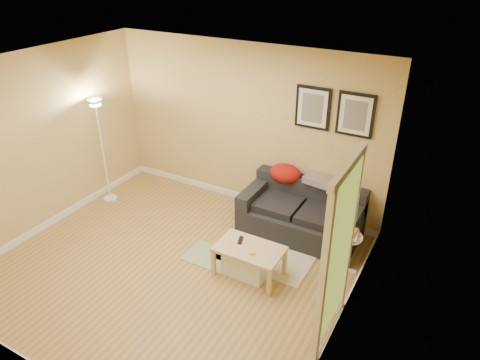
{
  "coord_description": "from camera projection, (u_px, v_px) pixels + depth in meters",
  "views": [
    {
      "loc": [
        3.04,
        -3.6,
        3.77
      ],
      "look_at": [
        0.55,
        0.85,
        1.05
      ],
      "focal_mm": 32.79,
      "sensor_mm": 36.0,
      "label": 1
    }
  ],
  "objects": [
    {
      "name": "floor",
      "position": [
        173.0,
        266.0,
        5.86
      ],
      "size": [
        4.5,
        4.5,
        0.0
      ],
      "primitive_type": "plane",
      "color": "#AA8649",
      "rests_on": "ground"
    },
    {
      "name": "ceiling",
      "position": [
        156.0,
        72.0,
        4.63
      ],
      "size": [
        4.5,
        4.5,
        0.0
      ],
      "primitive_type": "plane",
      "rotation": [
        3.14,
        0.0,
        0.0
      ],
      "color": "white",
      "rests_on": "wall_back"
    },
    {
      "name": "wall_back",
      "position": [
        245.0,
        127.0,
        6.79
      ],
      "size": [
        4.5,
        0.0,
        4.5
      ],
      "primitive_type": "plane",
      "rotation": [
        1.57,
        0.0,
        0.0
      ],
      "color": "tan",
      "rests_on": "ground"
    },
    {
      "name": "wall_front",
      "position": [
        19.0,
        277.0,
        3.7
      ],
      "size": [
        4.5,
        0.0,
        4.5
      ],
      "primitive_type": "plane",
      "rotation": [
        -1.57,
        0.0,
        0.0
      ],
      "color": "tan",
      "rests_on": "ground"
    },
    {
      "name": "wall_left",
      "position": [
        39.0,
        144.0,
        6.21
      ],
      "size": [
        0.0,
        4.0,
        4.0
      ],
      "primitive_type": "plane",
      "rotation": [
        1.57,
        0.0,
        1.57
      ],
      "color": "tan",
      "rests_on": "ground"
    },
    {
      "name": "wall_right",
      "position": [
        349.0,
        233.0,
        4.28
      ],
      "size": [
        0.0,
        4.0,
        4.0
      ],
      "primitive_type": "plane",
      "rotation": [
        1.57,
        0.0,
        -1.57
      ],
      "color": "tan",
      "rests_on": "ground"
    },
    {
      "name": "baseboard_back",
      "position": [
        244.0,
        197.0,
        7.37
      ],
      "size": [
        4.5,
        0.02,
        0.1
      ],
      "primitive_type": "cube",
      "color": "white",
      "rests_on": "ground"
    },
    {
      "name": "baseboard_left",
      "position": [
        57.0,
        218.0,
        6.8
      ],
      "size": [
        0.02,
        4.0,
        0.1
      ],
      "primitive_type": "cube",
      "color": "white",
      "rests_on": "ground"
    },
    {
      "name": "baseboard_right",
      "position": [
        335.0,
        325.0,
        4.87
      ],
      "size": [
        0.02,
        4.0,
        0.1
      ],
      "primitive_type": "cube",
      "color": "white",
      "rests_on": "ground"
    },
    {
      "name": "sofa",
      "position": [
        301.0,
        212.0,
        6.35
      ],
      "size": [
        1.7,
        0.9,
        0.75
      ],
      "primitive_type": null,
      "color": "black",
      "rests_on": "ground"
    },
    {
      "name": "red_throw",
      "position": [
        285.0,
        173.0,
        6.56
      ],
      "size": [
        0.48,
        0.36,
        0.28
      ],
      "primitive_type": null,
      "color": "#A71A0F",
      "rests_on": "sofa"
    },
    {
      "name": "plaid_throw",
      "position": [
        319.0,
        180.0,
        6.34
      ],
      "size": [
        0.45,
        0.32,
        0.1
      ],
      "primitive_type": null,
      "rotation": [
        0.0,
        0.0,
        -0.14
      ],
      "color": "tan",
      "rests_on": "sofa"
    },
    {
      "name": "framed_print_left",
      "position": [
        313.0,
        108.0,
        6.07
      ],
      "size": [
        0.5,
        0.04,
        0.6
      ],
      "primitive_type": null,
      "color": "black",
      "rests_on": "wall_back"
    },
    {
      "name": "framed_print_right",
      "position": [
        356.0,
        115.0,
        5.81
      ],
      "size": [
        0.5,
        0.04,
        0.6
      ],
      "primitive_type": null,
      "color": "black",
      "rests_on": "wall_back"
    },
    {
      "name": "area_rug",
      "position": [
        267.0,
        255.0,
        6.05
      ],
      "size": [
        1.25,
        0.85,
        0.01
      ],
      "primitive_type": "cube",
      "color": "beige",
      "rests_on": "ground"
    },
    {
      "name": "green_runner",
      "position": [
        210.0,
        257.0,
        6.02
      ],
      "size": [
        0.7,
        0.5,
        0.01
      ],
      "primitive_type": "cube",
      "color": "#668C4C",
      "rests_on": "ground"
    },
    {
      "name": "coffee_table",
      "position": [
        249.0,
        261.0,
        5.61
      ],
      "size": [
        0.94,
        0.67,
        0.43
      ],
      "primitive_type": null,
      "rotation": [
        0.0,
        0.0,
        -0.18
      ],
      "color": "tan",
      "rests_on": "ground"
    },
    {
      "name": "remote_control",
      "position": [
        240.0,
        240.0,
        5.63
      ],
      "size": [
        0.1,
        0.17,
        0.02
      ],
      "primitive_type": "cube",
      "rotation": [
        0.0,
        0.0,
        0.32
      ],
      "color": "black",
      "rests_on": "coffee_table"
    },
    {
      "name": "tape_roll",
      "position": [
        252.0,
        253.0,
        5.39
      ],
      "size": [
        0.07,
        0.07,
        0.03
      ],
      "primitive_type": "cylinder",
      "color": "yellow",
      "rests_on": "coffee_table"
    },
    {
      "name": "storage_bin",
      "position": [
        248.0,
        261.0,
        5.66
      ],
      "size": [
        0.58,
        0.42,
        0.36
      ],
      "primitive_type": null,
      "color": "white",
      "rests_on": "ground"
    },
    {
      "name": "side_table",
      "position": [
        347.0,
        253.0,
        5.67
      ],
      "size": [
        0.35,
        0.35,
        0.54
      ],
      "primitive_type": null,
      "color": "white",
      "rests_on": "ground"
    },
    {
      "name": "book_stack",
      "position": [
        350.0,
        234.0,
        5.51
      ],
      "size": [
        0.26,
        0.3,
        0.08
      ],
      "primitive_type": null,
      "rotation": [
        0.0,
        0.0,
        0.24
      ],
      "color": "#37339B",
      "rests_on": "side_table"
    },
    {
      "name": "floor_lamp",
      "position": [
        103.0,
        154.0,
        7.03
      ],
      "size": [
        0.23,
        0.23,
        1.75
      ],
      "primitive_type": null,
      "color": "white",
      "rests_on": "ground"
    },
    {
      "name": "doorway",
      "position": [
        337.0,
        262.0,
        4.31
      ],
      "size": [
        0.12,
        1.01,
        2.13
      ],
      "primitive_type": null,
      "color": "white",
      "rests_on": "ground"
    }
  ]
}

